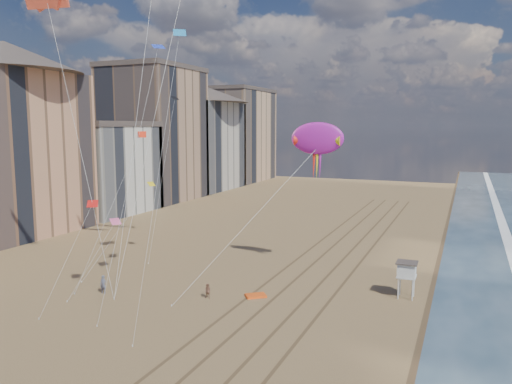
% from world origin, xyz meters
% --- Properties ---
extents(wet_sand, '(260.00, 260.00, 0.00)m').
position_xyz_m(wet_sand, '(19.00, 40.00, 0.00)').
color(wet_sand, '#42301E').
rests_on(wet_sand, ground).
extents(tracks, '(7.68, 120.00, 0.01)m').
position_xyz_m(tracks, '(2.55, 30.00, 0.01)').
color(tracks, brown).
rests_on(tracks, ground).
extents(buildings, '(34.72, 131.35, 29.00)m').
position_xyz_m(buildings, '(-45.73, 65.59, 13.55)').
color(buildings, '#C6B284').
rests_on(buildings, ground).
extents(lifeguard_stand, '(1.93, 1.93, 3.48)m').
position_xyz_m(lifeguard_stand, '(12.61, 27.33, 2.68)').
color(lifeguard_stand, silver).
rests_on(lifeguard_stand, ground).
extents(grounded_kite, '(2.25, 2.14, 0.22)m').
position_xyz_m(grounded_kite, '(-0.58, 22.00, 0.11)').
color(grounded_kite, '#FE5515').
rests_on(grounded_kite, ground).
extents(show_kite, '(7.11, 7.98, 22.12)m').
position_xyz_m(show_kite, '(2.50, 31.50, 14.79)').
color(show_kite, '#AB1AA1').
rests_on(show_kite, ground).
extents(kite_flyer_a, '(0.70, 0.51, 1.80)m').
position_xyz_m(kite_flyer_a, '(-14.57, 17.08, 0.90)').
color(kite_flyer_a, slate).
rests_on(kite_flyer_a, ground).
extents(kite_flyer_b, '(0.76, 0.62, 1.44)m').
position_xyz_m(kite_flyer_b, '(-4.57, 19.82, 0.72)').
color(kite_flyer_b, '#885A45').
rests_on(kite_flyer_b, ground).
extents(small_kites, '(14.61, 20.22, 18.49)m').
position_xyz_m(small_kites, '(-13.46, 22.94, 15.79)').
color(small_kites, '#2483C2').
rests_on(small_kites, ground).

